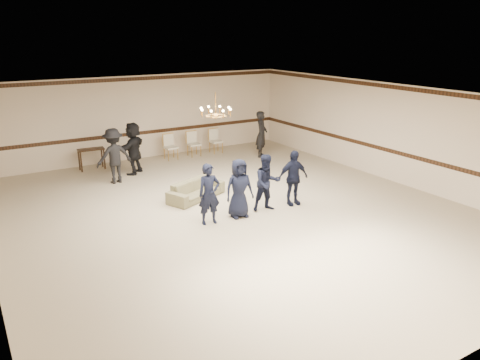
% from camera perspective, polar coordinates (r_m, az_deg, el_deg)
% --- Properties ---
extents(room, '(12.01, 14.01, 3.21)m').
position_cam_1_polar(room, '(12.46, -0.70, 2.83)').
color(room, '#B5A78B').
rests_on(room, ground).
extents(chair_rail, '(12.00, 0.02, 0.14)m').
position_cam_1_polar(chair_rail, '(18.78, -11.70, 5.66)').
color(chair_rail, '#381E10').
rests_on(chair_rail, wall_back).
extents(crown_molding, '(12.00, 0.02, 0.14)m').
position_cam_1_polar(crown_molding, '(18.48, -12.11, 11.98)').
color(crown_molding, '#381E10').
rests_on(crown_molding, wall_back).
extents(chandelier, '(0.94, 0.94, 0.89)m').
position_cam_1_polar(chandelier, '(13.05, -2.99, 9.21)').
color(chandelier, '#C48C3F').
rests_on(chandelier, ceiling).
extents(boy_a, '(0.63, 0.46, 1.60)m').
position_cam_1_polar(boy_a, '(12.03, -3.77, -1.73)').
color(boy_a, black).
rests_on(boy_a, floor).
extents(boy_b, '(0.84, 0.60, 1.60)m').
position_cam_1_polar(boy_b, '(12.45, -0.11, -1.02)').
color(boy_b, black).
rests_on(boy_b, floor).
extents(boy_c, '(0.88, 0.75, 1.60)m').
position_cam_1_polar(boy_c, '(12.92, 3.31, -0.35)').
color(boy_c, black).
rests_on(boy_c, floor).
extents(boy_d, '(0.98, 0.51, 1.60)m').
position_cam_1_polar(boy_d, '(13.43, 6.47, 0.27)').
color(boy_d, black).
rests_on(boy_d, floor).
extents(settee, '(2.02, 1.41, 0.55)m').
position_cam_1_polar(settee, '(14.02, -5.37, -1.20)').
color(settee, '#787050').
rests_on(settee, floor).
extents(adult_left, '(1.22, 0.77, 1.82)m').
position_cam_1_polar(adult_left, '(15.82, -15.09, 2.85)').
color(adult_left, black).
rests_on(adult_left, floor).
extents(adult_mid, '(1.60, 1.54, 1.82)m').
position_cam_1_polar(adult_mid, '(16.73, -12.84, 3.81)').
color(adult_mid, black).
rests_on(adult_mid, floor).
extents(adult_right, '(0.77, 0.78, 1.82)m').
position_cam_1_polar(adult_right, '(18.59, 2.64, 5.60)').
color(adult_right, black).
rests_on(adult_right, floor).
extents(banquet_chair_left, '(0.50, 0.50, 0.98)m').
position_cam_1_polar(banquet_chair_left, '(18.42, -8.43, 3.97)').
color(banquet_chair_left, beige).
rests_on(banquet_chair_left, floor).
extents(banquet_chair_mid, '(0.49, 0.49, 0.98)m').
position_cam_1_polar(banquet_chair_mid, '(18.82, -5.63, 4.37)').
color(banquet_chair_mid, beige).
rests_on(banquet_chair_mid, floor).
extents(banquet_chair_right, '(0.47, 0.47, 0.98)m').
position_cam_1_polar(banquet_chair_right, '(19.26, -2.94, 4.74)').
color(banquet_chair_right, beige).
rests_on(banquet_chair_right, floor).
extents(console_table, '(0.95, 0.46, 0.78)m').
position_cam_1_polar(console_table, '(17.73, -17.61, 2.45)').
color(console_table, '#311E10').
rests_on(console_table, floor).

